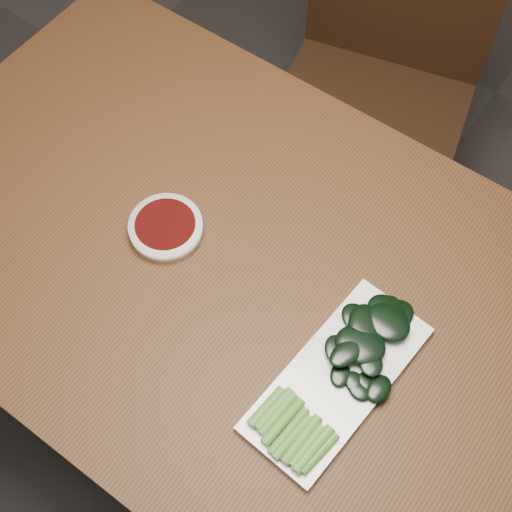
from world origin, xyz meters
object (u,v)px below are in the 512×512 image
object	(u,v)px
table	(263,300)
gai_lan	(345,367)
serving_plate	(337,378)
sauce_bowl	(166,228)
chair_far	(378,83)

from	to	relation	value
table	gai_lan	distance (m)	0.22
serving_plate	gai_lan	bearing A→B (deg)	83.89
sauce_bowl	serving_plate	size ratio (longest dim) A/B	0.38
table	chair_far	distance (m)	0.75
table	gai_lan	xyz separation A→B (m)	(0.19, -0.06, 0.10)
sauce_bowl	gai_lan	distance (m)	0.38
sauce_bowl	chair_far	bearing A→B (deg)	88.01
serving_plate	gai_lan	size ratio (longest dim) A/B	0.99
serving_plate	gai_lan	xyz separation A→B (m)	(0.00, 0.02, 0.02)
sauce_bowl	gai_lan	world-z (taller)	gai_lan
chair_far	serving_plate	world-z (taller)	chair_far
chair_far	serving_plate	size ratio (longest dim) A/B	2.70
table	serving_plate	bearing A→B (deg)	-20.88
chair_far	gai_lan	distance (m)	0.89
chair_far	gai_lan	size ratio (longest dim) A/B	2.69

